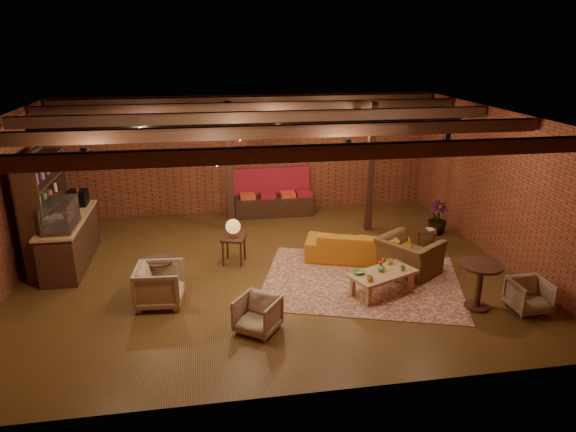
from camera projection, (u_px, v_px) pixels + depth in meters
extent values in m
plane|color=#3B230E|center=(268.00, 270.00, 10.75)|extent=(10.00, 10.00, 0.00)
cube|color=black|center=(266.00, 116.00, 9.70)|extent=(10.00, 8.00, 0.02)
cube|color=brown|center=(249.00, 155.00, 13.95)|extent=(10.00, 0.02, 3.20)
cube|color=brown|center=(306.00, 289.00, 6.49)|extent=(10.00, 0.02, 3.20)
cube|color=brown|center=(498.00, 186.00, 10.98)|extent=(0.02, 8.00, 3.20)
cylinder|color=black|center=(257.00, 122.00, 11.30)|extent=(9.60, 0.12, 0.12)
cube|color=black|center=(230.00, 168.00, 12.55)|extent=(0.16, 0.16, 3.20)
cube|color=black|center=(371.00, 168.00, 12.51)|extent=(0.16, 0.16, 3.20)
imported|color=#337F33|center=(73.00, 207.00, 10.86)|extent=(0.35, 0.39, 0.30)
cube|color=orange|center=(275.00, 132.00, 12.96)|extent=(0.86, 0.06, 0.30)
cube|color=maroon|center=(361.00, 281.00, 10.25)|extent=(4.54, 3.95, 0.01)
imported|color=#B26518|center=(358.00, 246.00, 11.15)|extent=(2.40, 1.54, 0.65)
cube|color=#A56F4D|center=(383.00, 274.00, 9.64)|extent=(1.43, 1.09, 0.06)
cube|color=#A56F4D|center=(369.00, 296.00, 9.26)|extent=(0.08, 0.08, 0.38)
cube|color=#A56F4D|center=(411.00, 282.00, 9.81)|extent=(0.08, 0.08, 0.38)
cube|color=#A56F4D|center=(353.00, 287.00, 9.62)|extent=(0.08, 0.08, 0.38)
cube|color=#A56F4D|center=(394.00, 273.00, 10.17)|extent=(0.08, 0.08, 0.38)
imported|color=gold|center=(370.00, 279.00, 9.26)|extent=(0.17, 0.17, 0.10)
imported|color=#599945|center=(403.00, 268.00, 9.68)|extent=(0.13, 0.13, 0.10)
imported|color=gold|center=(390.00, 262.00, 9.96)|extent=(0.17, 0.17, 0.10)
imported|color=#599945|center=(359.00, 272.00, 9.58)|extent=(0.29, 0.29, 0.06)
imported|color=#599945|center=(381.00, 268.00, 9.65)|extent=(0.16, 0.16, 0.12)
sphere|color=red|center=(382.00, 262.00, 9.61)|extent=(0.10, 0.10, 0.10)
cube|color=black|center=(233.00, 238.00, 10.92)|extent=(0.59, 0.59, 0.05)
cylinder|color=black|center=(234.00, 251.00, 11.02)|extent=(0.04, 0.04, 0.54)
cylinder|color=#A46C36|center=(233.00, 237.00, 10.91)|extent=(0.16, 0.16, 0.02)
cylinder|color=#A46C36|center=(233.00, 233.00, 10.88)|extent=(0.05, 0.05, 0.23)
sphere|color=gold|center=(233.00, 226.00, 10.83)|extent=(0.32, 0.32, 0.32)
cylinder|color=black|center=(159.00, 260.00, 9.67)|extent=(0.63, 0.63, 0.04)
cylinder|color=black|center=(161.00, 275.00, 9.77)|extent=(0.09, 0.09, 0.62)
cylinder|color=black|center=(162.00, 290.00, 9.87)|extent=(0.38, 0.38, 0.04)
imported|color=#BEAA93|center=(160.00, 283.00, 9.25)|extent=(0.81, 0.86, 0.83)
imported|color=#BEAA93|center=(257.00, 313.00, 8.42)|extent=(0.87, 0.86, 0.66)
imported|color=brown|center=(409.00, 250.00, 10.51)|extent=(1.25, 1.35, 0.99)
cube|color=black|center=(427.00, 231.00, 11.70)|extent=(0.55, 0.55, 0.04)
cylinder|color=black|center=(426.00, 240.00, 11.77)|extent=(0.04, 0.04, 0.43)
imported|color=black|center=(427.00, 229.00, 11.69)|extent=(0.23, 0.25, 0.02)
cylinder|color=black|center=(482.00, 266.00, 8.99)|extent=(0.73, 0.73, 0.05)
cylinder|color=black|center=(479.00, 287.00, 9.12)|extent=(0.11, 0.11, 0.79)
cylinder|color=black|center=(476.00, 306.00, 9.25)|extent=(0.44, 0.44, 0.05)
imported|color=#BEAA93|center=(529.00, 294.00, 9.06)|extent=(0.64, 0.60, 0.65)
imported|color=#4C7F4C|center=(441.00, 186.00, 12.36)|extent=(1.55, 1.55, 2.46)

